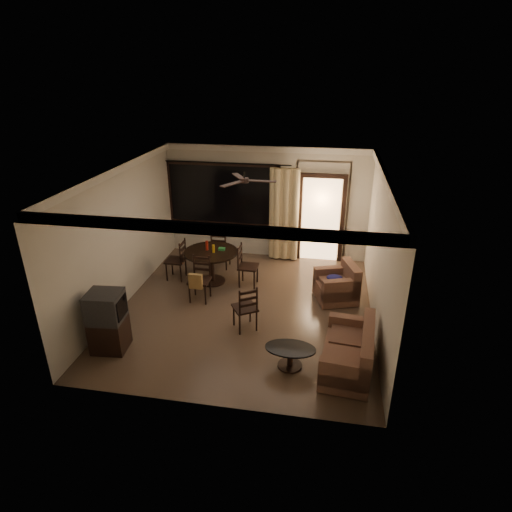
% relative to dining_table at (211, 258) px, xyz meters
% --- Properties ---
extents(ground, '(5.50, 5.50, 0.00)m').
position_rel_dining_table_xyz_m(ground, '(0.99, -1.04, -0.59)').
color(ground, '#7F6651').
rests_on(ground, ground).
extents(room_shell, '(5.50, 6.70, 5.50)m').
position_rel_dining_table_xyz_m(room_shell, '(1.58, 0.73, 1.24)').
color(room_shell, beige).
rests_on(room_shell, ground).
extents(dining_table, '(1.20, 1.20, 0.97)m').
position_rel_dining_table_xyz_m(dining_table, '(0.00, 0.00, 0.00)').
color(dining_table, black).
rests_on(dining_table, ground).
extents(dining_chair_west, '(0.43, 0.43, 0.95)m').
position_rel_dining_table_xyz_m(dining_chair_west, '(-0.84, 0.02, -0.31)').
color(dining_chair_west, black).
rests_on(dining_chair_west, ground).
extents(dining_chair_east, '(0.43, 0.43, 0.95)m').
position_rel_dining_table_xyz_m(dining_chair_east, '(0.83, -0.02, -0.31)').
color(dining_chair_east, black).
rests_on(dining_chair_east, ground).
extents(dining_chair_south, '(0.43, 0.49, 0.95)m').
position_rel_dining_table_xyz_m(dining_chair_south, '(-0.02, -0.86, -0.29)').
color(dining_chair_south, black).
rests_on(dining_chair_south, ground).
extents(dining_chair_north, '(0.43, 0.43, 0.95)m').
position_rel_dining_table_xyz_m(dining_chair_north, '(0.02, 0.79, -0.31)').
color(dining_chair_north, black).
rests_on(dining_chair_north, ground).
extents(tv_cabinet, '(0.62, 0.56, 1.10)m').
position_rel_dining_table_xyz_m(tv_cabinet, '(-1.06, -2.76, -0.04)').
color(tv_cabinet, black).
rests_on(tv_cabinet, ground).
extents(sofa, '(0.89, 1.49, 0.76)m').
position_rel_dining_table_xyz_m(sofa, '(3.02, -2.61, -0.29)').
color(sofa, '#40231D').
rests_on(sofa, ground).
extents(armchair, '(0.99, 0.99, 0.78)m').
position_rel_dining_table_xyz_m(armchair, '(2.82, -0.34, -0.27)').
color(armchair, '#40231D').
rests_on(armchair, ground).
extents(coffee_table, '(0.83, 0.50, 0.36)m').
position_rel_dining_table_xyz_m(coffee_table, '(2.06, -2.71, -0.35)').
color(coffee_table, black).
rests_on(coffee_table, ground).
extents(side_chair, '(0.56, 0.56, 0.92)m').
position_rel_dining_table_xyz_m(side_chair, '(1.12, -1.74, -0.32)').
color(side_chair, black).
rests_on(side_chair, ground).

